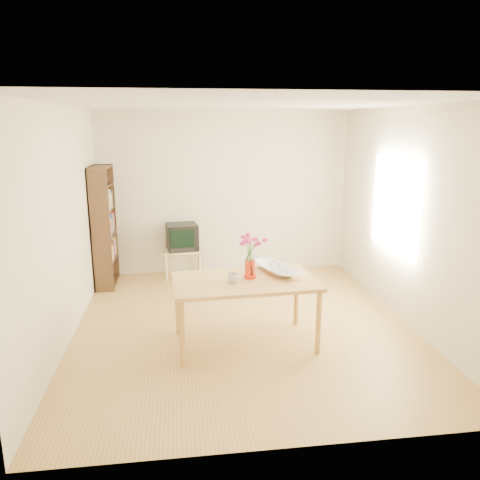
{
  "coord_description": "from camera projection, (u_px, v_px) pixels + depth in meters",
  "views": [
    {
      "loc": [
        -0.73,
        -5.23,
        2.39
      ],
      "look_at": [
        0.0,
        0.3,
        1.0
      ],
      "focal_mm": 35.0,
      "sensor_mm": 36.0,
      "label": 1
    }
  ],
  "objects": [
    {
      "name": "teacup_b",
      "position": [
        280.0,
        257.0,
        5.3
      ],
      "size": [
        0.09,
        0.09,
        0.07
      ],
      "primitive_type": "imported",
      "rotation": [
        0.0,
        0.0,
        1.32
      ],
      "color": "white",
      "rests_on": "bowl"
    },
    {
      "name": "flowers",
      "position": [
        250.0,
        247.0,
        5.04
      ],
      "size": [
        0.22,
        0.22,
        0.32
      ],
      "primitive_type": null,
      "color": "#E63690",
      "rests_on": "pitcher"
    },
    {
      "name": "television",
      "position": [
        182.0,
        236.0,
        7.36
      ],
      "size": [
        0.52,
        0.49,
        0.41
      ],
      "rotation": [
        0.0,
        0.0,
        0.13
      ],
      "color": "black",
      "rests_on": "tv_stand"
    },
    {
      "name": "table",
      "position": [
        245.0,
        286.0,
        5.07
      ],
      "size": [
        1.6,
        0.97,
        0.75
      ],
      "rotation": [
        0.0,
        0.0,
        0.06
      ],
      "color": "#B9853F",
      "rests_on": "ground"
    },
    {
      "name": "room",
      "position": [
        246.0,
        221.0,
        5.4
      ],
      "size": [
        4.5,
        4.5,
        4.5
      ],
      "color": "#A3793A",
      "rests_on": "ground"
    },
    {
      "name": "tv_stand",
      "position": [
        183.0,
        254.0,
        7.42
      ],
      "size": [
        0.6,
        0.45,
        0.46
      ],
      "color": "tan",
      "rests_on": "ground"
    },
    {
      "name": "bookshelf",
      "position": [
        104.0,
        231.0,
        6.95
      ],
      "size": [
        0.28,
        0.7,
        1.8
      ],
      "color": "black",
      "rests_on": "ground"
    },
    {
      "name": "mug",
      "position": [
        233.0,
        278.0,
        4.96
      ],
      "size": [
        0.15,
        0.15,
        0.1
      ],
      "primitive_type": "imported",
      "rotation": [
        0.0,
        0.0,
        3.32
      ],
      "color": "white",
      "rests_on": "table"
    },
    {
      "name": "teacup_a",
      "position": [
        273.0,
        257.0,
        5.27
      ],
      "size": [
        0.1,
        0.1,
        0.07
      ],
      "primitive_type": "imported",
      "rotation": [
        0.0,
        0.0,
        0.28
      ],
      "color": "white",
      "rests_on": "bowl"
    },
    {
      "name": "bowl",
      "position": [
        277.0,
        253.0,
        5.26
      ],
      "size": [
        0.61,
        0.61,
        0.45
      ],
      "primitive_type": "imported",
      "rotation": [
        0.0,
        0.0,
        0.36
      ],
      "color": "white",
      "rests_on": "table"
    },
    {
      "name": "pitcher",
      "position": [
        250.0,
        270.0,
        5.1
      ],
      "size": [
        0.13,
        0.21,
        0.2
      ],
      "rotation": [
        0.0,
        0.0,
        0.07
      ],
      "color": "red",
      "rests_on": "table"
    }
  ]
}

